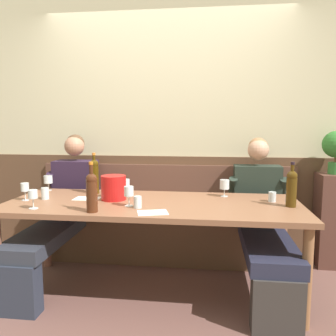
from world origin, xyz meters
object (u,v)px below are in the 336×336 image
at_px(person_center_left_seat, 62,206).
at_px(person_center_right_seat, 262,215).
at_px(water_tumbler_right, 138,202).
at_px(wine_glass_near_bucket, 225,185).
at_px(dining_table, 152,211).
at_px(potted_plant, 336,147).
at_px(wine_bottle_green_tall, 94,175).
at_px(wine_glass_right_end, 125,183).
at_px(wall_bench, 164,231).
at_px(wine_bottle_clear_water, 292,187).
at_px(water_tumbler_left, 272,197).
at_px(wine_glass_mid_right, 25,188).
at_px(wine_glass_center_rear, 33,195).
at_px(wine_glass_by_bottle, 129,192).
at_px(wine_bottle_amber_mid, 92,191).
at_px(water_tumbler_center, 45,193).
at_px(ice_bucket, 114,188).
at_px(wine_glass_left_end, 48,180).

distance_m(person_center_left_seat, person_center_right_seat, 1.81).
bearing_deg(water_tumbler_right, wine_glass_near_bucket, 36.60).
xyz_separation_m(dining_table, potted_plant, (1.61, 0.73, 0.48)).
xyz_separation_m(wine_bottle_green_tall, wine_glass_right_end, (0.28, 0.01, -0.07)).
bearing_deg(dining_table, wine_bottle_green_tall, 153.55).
height_order(wall_bench, dining_table, wall_bench).
height_order(wine_bottle_clear_water, wine_glass_near_bucket, wine_bottle_clear_water).
bearing_deg(person_center_left_seat, water_tumbler_left, -5.70).
distance_m(wine_bottle_clear_water, wine_glass_mid_right, 2.09).
distance_m(wine_glass_center_rear, water_tumbler_right, 0.77).
relative_size(dining_table, person_center_left_seat, 1.76).
distance_m(person_center_right_seat, wine_glass_by_bottle, 1.17).
xyz_separation_m(dining_table, wine_bottle_green_tall, (-0.57, 0.28, 0.24)).
height_order(wine_bottle_amber_mid, wine_glass_near_bucket, wine_bottle_amber_mid).
bearing_deg(person_center_right_seat, water_tumbler_right, -153.31).
distance_m(person_center_right_seat, wine_bottle_amber_mid, 1.46).
bearing_deg(person_center_right_seat, wine_glass_center_rear, -160.81).
distance_m(wine_glass_right_end, potted_plant, 1.98).
bearing_deg(wine_bottle_clear_water, wine_glass_center_rear, -171.18).
distance_m(wine_bottle_green_tall, water_tumbler_center, 0.45).
xyz_separation_m(wine_glass_right_end, water_tumbler_left, (1.24, -0.16, -0.06)).
xyz_separation_m(wine_glass_center_rear, potted_plant, (2.45, 1.04, 0.31)).
xyz_separation_m(wine_glass_center_rear, water_tumbler_left, (1.78, 0.44, -0.06)).
bearing_deg(ice_bucket, dining_table, -9.53).
bearing_deg(wine_bottle_clear_water, wine_glass_mid_right, -178.79).
height_order(person_center_right_seat, wine_glass_by_bottle, person_center_right_seat).
bearing_deg(wine_glass_left_end, wine_bottle_amber_mid, -46.29).
bearing_deg(wine_glass_near_bucket, person_center_right_seat, 1.14).
height_order(ice_bucket, wine_glass_by_bottle, ice_bucket).
bearing_deg(wine_bottle_clear_water, wine_glass_by_bottle, -173.74).
height_order(person_center_left_seat, water_tumbler_center, person_center_left_seat).
height_order(wine_glass_by_bottle, water_tumbler_center, wine_glass_by_bottle).
distance_m(ice_bucket, water_tumbler_center, 0.57).
distance_m(water_tumbler_right, water_tumbler_left, 1.08).
bearing_deg(wine_glass_near_bucket, wine_glass_by_bottle, -149.14).
height_order(wall_bench, water_tumbler_left, wall_bench).
xyz_separation_m(wine_glass_right_end, potted_plant, (1.91, 0.43, 0.31)).
height_order(person_center_right_seat, wine_glass_right_end, person_center_right_seat).
height_order(water_tumbler_center, potted_plant, potted_plant).
xyz_separation_m(wine_glass_mid_right, water_tumbler_right, (0.96, -0.14, -0.06)).
xyz_separation_m(wine_glass_left_end, wine_glass_near_bucket, (1.62, -0.07, 0.00)).
distance_m(wine_bottle_clear_water, wine_glass_near_bucket, 0.57).
bearing_deg(wine_glass_right_end, wine_glass_by_bottle, -72.76).
relative_size(person_center_right_seat, wine_glass_mid_right, 9.13).
distance_m(water_tumbler_left, potted_plant, 0.97).
xyz_separation_m(wall_bench, wine_bottle_amber_mid, (-0.37, -1.04, 0.62)).
relative_size(wine_bottle_green_tall, wine_glass_left_end, 2.60).
relative_size(wine_bottle_green_tall, wine_glass_near_bucket, 2.51).
distance_m(wine_glass_by_bottle, water_tumbler_center, 0.76).
height_order(wall_bench, wine_glass_mid_right, wall_bench).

